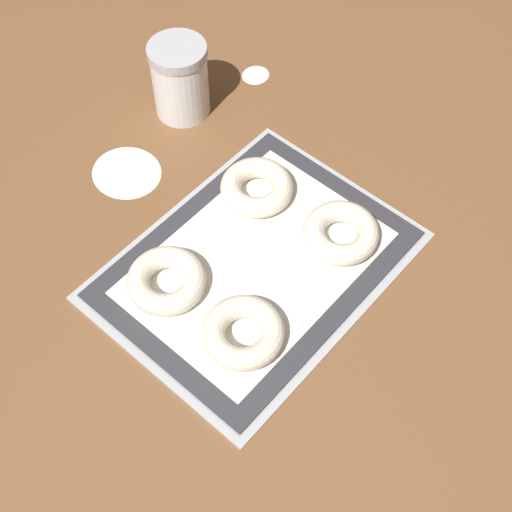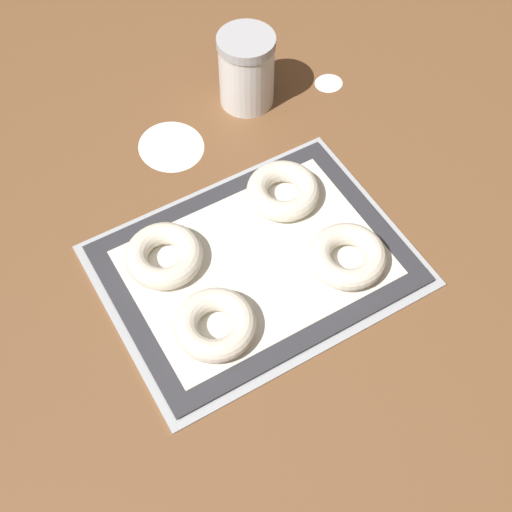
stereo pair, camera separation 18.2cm
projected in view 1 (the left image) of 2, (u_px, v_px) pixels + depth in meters
ground_plane at (255, 258)px, 1.05m from camera, size 2.80×2.80×0.00m
baking_tray at (256, 265)px, 1.03m from camera, size 0.44×0.33×0.01m
baking_mat at (256, 263)px, 1.03m from camera, size 0.41×0.31×0.00m
bagel_front_left at (244, 332)px, 0.95m from camera, size 0.11×0.11×0.03m
bagel_front_right at (341, 233)px, 1.04m from camera, size 0.11×0.11×0.03m
bagel_back_left at (167, 281)px, 0.99m from camera, size 0.11×0.11×0.03m
bagel_back_right at (257, 187)px, 1.08m from camera, size 0.11×0.11×0.03m
flour_canister at (180, 79)px, 1.16m from camera, size 0.10×0.10×0.13m
flour_patch_near at (127, 172)px, 1.14m from camera, size 0.11×0.11×0.00m
flour_patch_far at (256, 75)px, 1.26m from camera, size 0.05×0.05×0.00m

